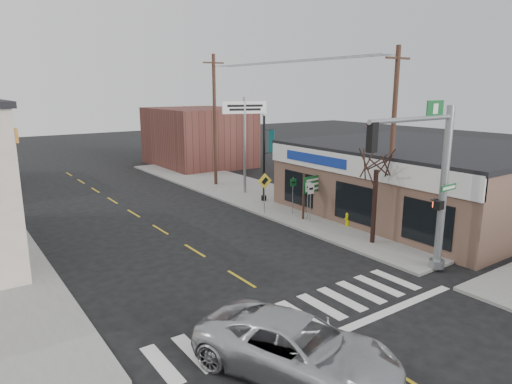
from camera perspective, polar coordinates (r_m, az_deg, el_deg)
ground at (r=15.78m, az=6.44°, el=-15.50°), size 140.00×140.00×0.00m
sidewalk_right at (r=30.56m, az=2.99°, el=-1.22°), size 6.00×38.00×0.13m
center_line at (r=21.86m, az=-7.67°, el=-7.26°), size 0.12×56.00×0.01m
crosswalk at (r=16.04m, az=5.46°, el=-14.96°), size 11.00×2.20×0.01m
thrift_store at (r=29.39m, az=20.15°, el=1.30°), size 12.00×14.00×4.00m
bldg_distant_right at (r=45.84m, az=-7.23°, el=6.87°), size 8.00×10.00×5.60m
suv at (r=12.77m, az=5.07°, el=-18.82°), size 4.50×6.15×1.55m
traffic_signal_pole at (r=19.08m, az=21.24°, el=2.19°), size 5.45×0.40×6.91m
guide_sign at (r=26.39m, az=7.04°, el=0.44°), size 1.51×0.13×2.65m
fire_hydrant at (r=25.38m, az=11.37°, el=-3.27°), size 0.24×0.24×0.76m
ped_crossing_sign at (r=27.12m, az=1.09°, el=0.82°), size 0.95×0.07×2.45m
lamp_post at (r=30.03m, az=1.11°, el=5.31°), size 0.76×0.60×5.89m
dance_center_sign at (r=32.28m, az=-1.45°, el=8.84°), size 3.19×0.20×6.77m
bare_tree at (r=22.15m, az=14.91°, el=4.35°), size 2.69×2.69×5.39m
shrub_front at (r=23.97m, az=18.58°, el=-4.58°), size 1.19×1.19×0.89m
shrub_back at (r=26.44m, az=11.71°, el=-2.70°), size 1.02×1.02×0.77m
utility_pole_near at (r=23.95m, az=16.70°, el=6.22°), size 1.63×0.24×9.38m
utility_pole_far at (r=35.32m, az=-5.19°, el=9.05°), size 1.71×0.26×9.84m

